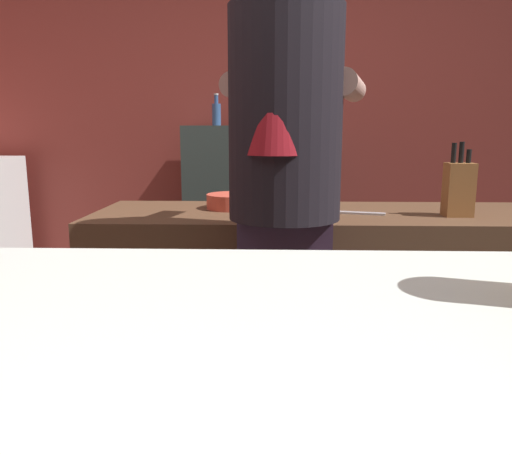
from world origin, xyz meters
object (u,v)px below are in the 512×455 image
(knife_block, at_px, (459,188))
(bottle_soy, at_px, (216,113))
(bartender, at_px, (284,189))
(chefs_knife, at_px, (354,213))
(bottle_hot_sauce, at_px, (296,110))
(bottle_olive_oil, at_px, (244,110))
(mixing_bowl, at_px, (233,201))

(knife_block, xyz_separation_m, bottle_soy, (-1.05, 1.29, 0.33))
(bartender, relative_size, chefs_knife, 7.42)
(knife_block, distance_m, bottle_soy, 1.70)
(knife_block, distance_m, bottle_hot_sauce, 1.44)
(knife_block, height_order, bottle_olive_oil, bottle_olive_oil)
(chefs_knife, bearing_deg, mixing_bowl, 179.35)
(bartender, relative_size, bottle_soy, 9.09)
(bottle_hot_sauce, bearing_deg, mixing_bowl, -105.26)
(knife_block, relative_size, chefs_knife, 1.16)
(bottle_hot_sauce, bearing_deg, bottle_soy, 178.80)
(bartender, height_order, mixing_bowl, bartender)
(chefs_knife, bearing_deg, bottle_olive_oil, 123.81)
(mixing_bowl, bearing_deg, bottle_hot_sauce, 74.74)
(bottle_olive_oil, bearing_deg, chefs_knife, -70.29)
(knife_block, relative_size, mixing_bowl, 1.27)
(bartender, height_order, bottle_soy, bartender)
(bartender, bearing_deg, chefs_knife, -20.36)
(mixing_bowl, distance_m, chefs_knife, 0.50)
(mixing_bowl, height_order, bottle_hot_sauce, bottle_hot_sauce)
(chefs_knife, relative_size, bottle_olive_oil, 0.91)
(bottle_hot_sauce, bearing_deg, bartender, -93.67)
(knife_block, distance_m, bottle_olive_oil, 1.73)
(chefs_knife, bearing_deg, bottle_hot_sauce, 112.14)
(bartender, distance_m, chefs_knife, 0.51)
(mixing_bowl, xyz_separation_m, chefs_knife, (0.48, -0.13, -0.03))
(bartender, bearing_deg, bottle_hot_sauce, 10.69)
(knife_block, distance_m, mixing_bowl, 0.88)
(mixing_bowl, relative_size, bottle_soy, 1.12)
(bartender, distance_m, bottle_hot_sauce, 1.68)
(mixing_bowl, xyz_separation_m, bottle_soy, (-0.19, 1.13, 0.40))
(chefs_knife, height_order, bottle_soy, bottle_soy)
(mixing_bowl, bearing_deg, bartender, -69.55)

